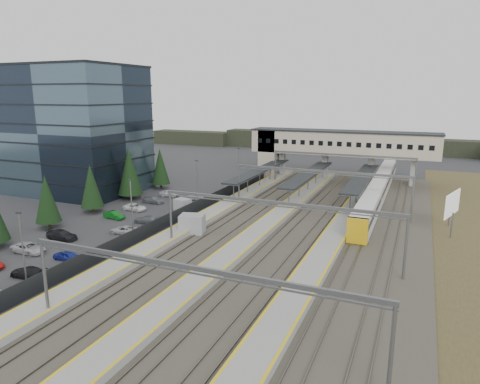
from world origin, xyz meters
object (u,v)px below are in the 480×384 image
at_px(relay_cabin_far, 182,205).
at_px(footbridge, 329,145).
at_px(train, 379,189).
at_px(office_building, 75,129).
at_px(relay_cabin_near, 192,224).
at_px(billboard, 452,205).

bearing_deg(relay_cabin_far, footbridge, 65.04).
bearing_deg(train, office_building, -163.95).
height_order(relay_cabin_near, relay_cabin_far, relay_cabin_near).
bearing_deg(footbridge, office_building, -145.53).
height_order(footbridge, train, footbridge).
distance_m(relay_cabin_near, train, 38.07).
bearing_deg(office_building, billboard, -0.20).
bearing_deg(billboard, train, 124.52).
distance_m(relay_cabin_far, footbridge, 39.88).
relative_size(office_building, billboard, 3.81).
relative_size(footbridge, train, 0.73).
xyz_separation_m(relay_cabin_far, footbridge, (16.58, 35.62, 6.87)).
bearing_deg(footbridge, train, -48.48).
distance_m(relay_cabin_near, relay_cabin_far, 12.02).
bearing_deg(train, relay_cabin_near, -124.64).
height_order(office_building, relay_cabin_near, office_building).
height_order(relay_cabin_near, train, train).
bearing_deg(office_building, relay_cabin_near, -23.88).
xyz_separation_m(relay_cabin_far, train, (28.88, 21.73, 0.83)).
distance_m(office_building, relay_cabin_far, 29.85).
relative_size(office_building, train, 0.44).
distance_m(office_building, train, 59.17).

